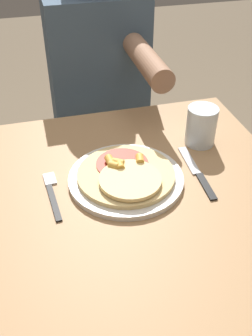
% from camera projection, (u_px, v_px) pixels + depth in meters
% --- Properties ---
extents(dining_table, '(0.90, 0.80, 0.72)m').
position_uv_depth(dining_table, '(114.00, 234.00, 1.00)').
color(dining_table, '#9E754C').
rests_on(dining_table, ground_plane).
extents(plate, '(0.28, 0.28, 0.01)m').
position_uv_depth(plate, '(126.00, 179.00, 0.97)').
color(plate, silver).
rests_on(plate, dining_table).
extents(pizza, '(0.24, 0.24, 0.04)m').
position_uv_depth(pizza, '(126.00, 174.00, 0.95)').
color(pizza, '#DBBC7A').
rests_on(pizza, plate).
extents(fork, '(0.03, 0.18, 0.00)m').
position_uv_depth(fork, '(52.00, 192.00, 0.93)').
color(fork, black).
rests_on(fork, dining_table).
extents(knife, '(0.03, 0.22, 0.00)m').
position_uv_depth(knife, '(197.00, 173.00, 0.99)').
color(knife, black).
rests_on(knife, dining_table).
extents(drinking_glass, '(0.08, 0.08, 0.11)m').
position_uv_depth(drinking_glass, '(201.00, 126.00, 1.07)').
color(drinking_glass, silver).
rests_on(drinking_glass, dining_table).
extents(person_diner, '(0.34, 0.52, 1.21)m').
position_uv_depth(person_diner, '(99.00, 82.00, 1.44)').
color(person_diner, '#2D2D38').
rests_on(person_diner, ground_plane).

